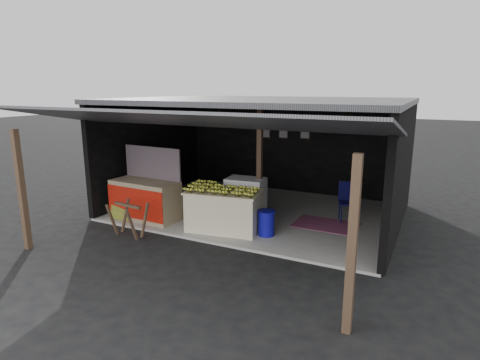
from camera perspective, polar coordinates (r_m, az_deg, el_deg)
The scene contains 13 objects.
ground at distance 8.77m, azimuth -4.20°, elevation -9.09°, with size 80.00×80.00×0.00m, color black.
concrete_slab at distance 10.85m, azimuth 2.55°, elevation -4.49°, with size 7.00×5.00×0.06m, color gray.
shophouse at distance 10.70m, azimuth 3.35°, elevation 6.60°, with size 7.40×7.29×3.02m.
banana_table at distance 9.30m, azimuth -2.22°, elevation -4.28°, with size 1.82×1.28×0.93m.
banana_pile at distance 9.15m, azimuth -2.25°, elevation -0.96°, with size 1.56×0.94×0.18m, color gold, non-canonical shape.
white_crate at distance 10.03m, azimuth 0.80°, elevation -2.67°, with size 0.99×0.72×1.04m.
neighbor_stall at distance 10.32m, azimuth -13.27°, elevation -2.50°, with size 1.77×0.86×1.79m.
green_signboard at distance 10.43m, azimuth -16.54°, elevation -3.11°, with size 0.58×0.04×0.86m, color black.
sawhorse at distance 9.34m, azimuth -15.61°, elevation -4.97°, with size 0.78×0.74×0.77m.
water_barrel at distance 9.01m, azimuth 3.75°, elevation -6.21°, with size 0.37×0.37×0.54m, color #0E0C8E.
plastic_chair at distance 10.24m, azimuth 15.14°, elevation -2.49°, with size 0.59×0.59×0.97m.
magenta_rug at distance 9.94m, azimuth 12.12°, elevation -6.23°, with size 1.50×1.00×0.01m, color #7C1B54.
picture_frames at distance 12.70m, azimuth 6.37°, elevation 6.80°, with size 1.62×0.04×0.46m.
Camera 1 is at (4.18, -6.96, 3.30)m, focal length 30.00 mm.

